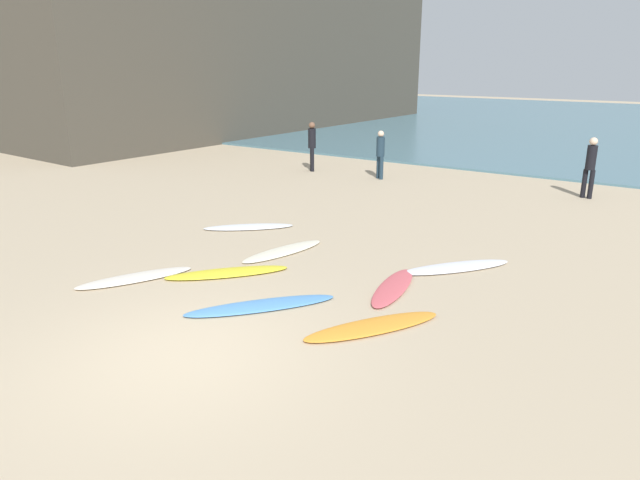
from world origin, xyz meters
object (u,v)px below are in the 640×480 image
object	(u,v)px
surfboard_0	(135,278)
surfboard_6	(227,273)
surfboard_4	(393,287)
beachgoer_near	(590,164)
surfboard_7	(456,267)
surfboard_3	(373,326)
beachgoer_mid	(312,144)
surfboard_2	(261,306)
beachgoer_far	(380,152)
surfboard_5	(249,227)
surfboard_1	(283,251)

from	to	relation	value
surfboard_0	surfboard_6	distance (m)	1.71
surfboard_4	beachgoer_near	world-z (taller)	beachgoer_near
surfboard_0	surfboard_7	world-z (taller)	surfboard_7
surfboard_3	beachgoer_near	bearing A→B (deg)	-63.61
surfboard_3	surfboard_4	xyz separation A→B (m)	(-0.46, 1.59, 0.00)
surfboard_7	beachgoer_mid	size ratio (longest dim) A/B	1.32
surfboard_2	surfboard_6	world-z (taller)	surfboard_6
beachgoer_near	surfboard_3	bearing A→B (deg)	95.21
surfboard_0	beachgoer_far	bearing A→B (deg)	119.31
surfboard_0	surfboard_3	world-z (taller)	same
beachgoer_far	surfboard_5	bearing A→B (deg)	124.89
beachgoer_near	beachgoer_far	bearing A→B (deg)	18.30
surfboard_7	surfboard_0	bearing A→B (deg)	-102.55
surfboard_3	beachgoer_near	xyz separation A→B (m)	(1.05, 11.19, 0.97)
surfboard_0	surfboard_3	xyz separation A→B (m)	(4.70, 0.69, 0.00)
surfboard_1	beachgoer_far	xyz separation A→B (m)	(-2.08, 8.20, 0.88)
surfboard_2	beachgoer_mid	world-z (taller)	beachgoer_mid
surfboard_3	beachgoer_near	distance (m)	11.28
surfboard_1	surfboard_5	xyz separation A→B (m)	(-1.83, 1.00, 0.00)
beachgoer_near	beachgoer_mid	world-z (taller)	beachgoer_near
surfboard_7	surfboard_3	bearing A→B (deg)	-53.38
surfboard_1	surfboard_4	xyz separation A→B (m)	(2.89, -0.52, 0.00)
surfboard_4	beachgoer_near	distance (m)	9.77
surfboard_5	surfboard_0	bearing A→B (deg)	145.23
surfboard_1	beachgoer_far	bearing A→B (deg)	116.30
surfboard_0	beachgoer_far	xyz separation A→B (m)	(-0.73, 11.00, 0.88)
beachgoer_mid	surfboard_1	bearing A→B (deg)	172.35
surfboard_7	beachgoer_far	world-z (taller)	beachgoer_far
surfboard_3	beachgoer_far	xyz separation A→B (m)	(-5.43, 10.31, 0.88)
surfboard_7	beachgoer_near	bearing A→B (deg)	121.28
surfboard_1	surfboard_7	size ratio (longest dim) A/B	0.90
beachgoer_mid	beachgoer_far	size ratio (longest dim) A/B	1.08
surfboard_1	surfboard_0	bearing A→B (deg)	-103.61
surfboard_1	beachgoer_near	world-z (taller)	beachgoer_near
surfboard_1	beachgoer_far	world-z (taller)	beachgoer_far
surfboard_2	surfboard_4	size ratio (longest dim) A/B	1.29
surfboard_0	beachgoer_mid	xyz separation A→B (m)	(-3.51, 10.91, 0.97)
surfboard_2	beachgoer_far	distance (m)	11.26
beachgoer_near	surfboard_5	bearing A→B (deg)	62.89
surfboard_0	surfboard_1	bearing A→B (deg)	89.81
surfboard_0	surfboard_7	xyz separation A→B (m)	(4.79, 3.91, 0.00)
surfboard_0	beachgoer_near	xyz separation A→B (m)	(5.75, 11.88, 0.97)
surfboard_2	beachgoer_far	xyz separation A→B (m)	(-3.51, 10.66, 0.88)
surfboard_1	surfboard_2	distance (m)	2.85
surfboard_0	surfboard_2	world-z (taller)	surfboard_0
surfboard_2	beachgoer_near	xyz separation A→B (m)	(2.98, 11.54, 0.98)
surfboard_0	surfboard_2	xyz separation A→B (m)	(2.77, 0.34, -0.00)
surfboard_6	beachgoer_mid	xyz separation A→B (m)	(-4.77, 9.75, 0.96)
surfboard_2	beachgoer_near	bearing A→B (deg)	113.64
surfboard_5	surfboard_7	distance (m)	5.27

